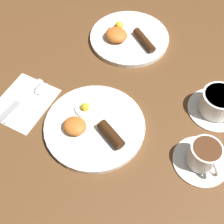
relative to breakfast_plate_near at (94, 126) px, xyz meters
The scene contains 8 objects.
ground_plane 0.01m from the breakfast_plate_near, 62.26° to the left, with size 3.00×3.00×0.00m, color brown.
breakfast_plate_near is the anchor object (origin of this frame).
breakfast_plate_far 0.37m from the breakfast_plate_near, 101.16° to the left, with size 0.27×0.27×0.05m.
teacup_near 0.30m from the breakfast_plate_near, ahead, with size 0.15×0.15×0.07m.
teacup_far 0.35m from the breakfast_plate_near, 37.64° to the left, with size 0.16×0.16×0.07m.
napkin 0.23m from the breakfast_plate_near, behind, with size 0.15×0.18×0.01m, color white.
knife 0.24m from the breakfast_plate_near, behind, with size 0.04×0.19×0.01m.
spoon 0.21m from the breakfast_plate_near, behind, with size 0.05×0.18×0.01m.
Camera 1 is at (0.25, -0.38, 0.74)m, focal length 50.00 mm.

